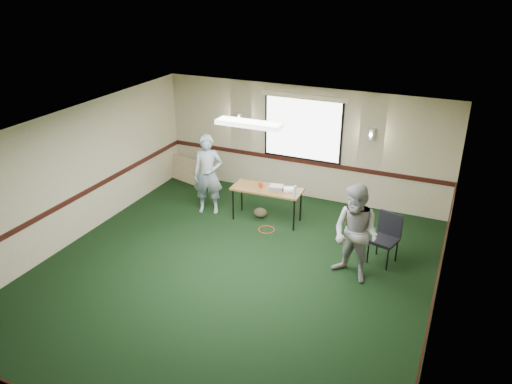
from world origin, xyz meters
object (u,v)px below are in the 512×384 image
at_px(projector, 276,188).
at_px(person_left, 208,174).
at_px(conference_chair, 386,234).
at_px(person_right, 356,234).
at_px(folding_table, 267,191).

distance_m(projector, person_left, 1.60).
height_order(conference_chair, person_left, person_left).
xyz_separation_m(projector, person_right, (2.08, -1.48, 0.09)).
distance_m(projector, person_right, 2.55).
xyz_separation_m(conference_chair, person_right, (-0.41, -0.84, 0.34)).
bearing_deg(folding_table, conference_chair, -15.17).
xyz_separation_m(folding_table, projector, (0.21, 0.03, 0.10)).
height_order(folding_table, person_right, person_right).
bearing_deg(person_right, person_left, -178.37).
bearing_deg(projector, person_left, 174.99).
height_order(folding_table, projector, projector).
xyz_separation_m(folding_table, person_left, (-1.37, -0.14, 0.21)).
bearing_deg(person_left, person_right, -38.59).
bearing_deg(folding_table, projector, 4.74).
bearing_deg(folding_table, person_left, -176.58).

